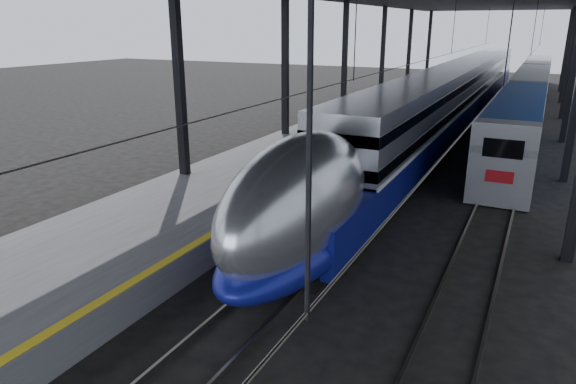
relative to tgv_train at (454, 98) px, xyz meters
The scene contains 6 objects.
ground 28.16m from the tgv_train, 94.08° to the right, with size 160.00×160.00×0.00m, color black.
platform 9.84m from the tgv_train, 124.48° to the right, with size 6.00×80.00×1.00m, color #4C4C4F.
yellow_strip 8.52m from the tgv_train, 108.63° to the right, with size 0.30×80.00×0.01m, color gold.
rails 8.62m from the tgv_train, 72.66° to the right, with size 6.52×80.00×0.16m.
tgv_train is the anchor object (origin of this frame).
second_train 9.86m from the tgv_train, 59.52° to the left, with size 2.60×56.05×3.58m.
Camera 1 is at (8.25, -12.79, 7.36)m, focal length 32.00 mm.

